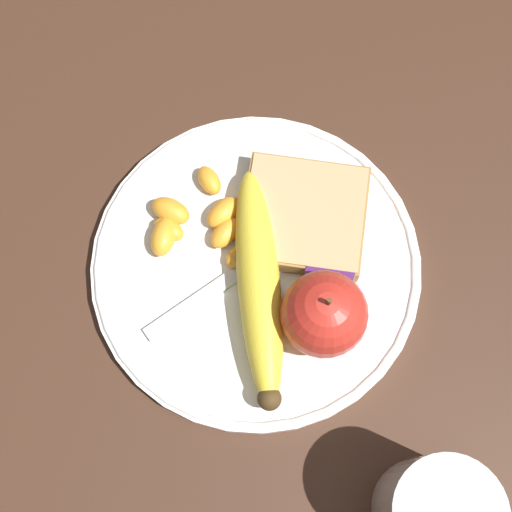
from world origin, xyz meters
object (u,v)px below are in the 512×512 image
Objects in this scene: plate at (256,265)px; apple at (324,314)px; jam_packet at (328,279)px; fork at (246,268)px; bread_slice at (304,216)px; banana at (259,286)px; juice_glass at (435,512)px.

apple is at bearing 155.78° from plate.
fork is at bearing 10.07° from jam_packet.
jam_packet is at bearing -46.22° from fork.
apple is 2.01× the size of jam_packet.
bread_slice is at bearing -50.89° from jam_packet.
fork is at bearing -40.69° from banana.
bread_slice reaches higher than fork.
juice_glass is 0.19m from jam_packet.
juice_glass is at bearing 130.97° from bread_slice.
apple is 0.09m from bread_slice.
bread_slice is (-0.01, -0.07, -0.01)m from banana.
apple is at bearing -41.93° from juice_glass.
fork is (0.07, -0.02, -0.03)m from apple.
banana reaches higher than bread_slice.
bread_slice is (0.16, -0.19, -0.02)m from juice_glass.
fork is 0.07m from jam_packet.
apple is at bearing 100.53° from jam_packet.
banana reaches higher than jam_packet.
juice_glass is 0.74× the size of bread_slice.
juice_glass is at bearing 146.63° from banana.
bread_slice is (-0.02, -0.05, 0.02)m from plate.
plate is at bearing -8.71° from fork.
juice_glass reaches higher than fork.
plate is 3.59× the size of apple.
fork is (0.03, 0.06, -0.01)m from bread_slice.
juice_glass reaches higher than plate.
banana is 1.29× the size of fork.
bread_slice is at bearing -61.72° from apple.
banana is 0.06m from jam_packet.
jam_packet is at bearing 129.11° from bread_slice.
fork is 3.87× the size of jam_packet.
juice_glass is 0.46× the size of banana.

